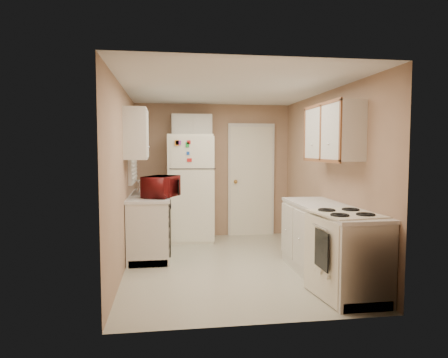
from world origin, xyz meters
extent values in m
plane|color=beige|center=(0.00, 0.00, 0.00)|extent=(3.80, 3.80, 0.00)
plane|color=white|center=(0.00, 0.00, 2.40)|extent=(3.80, 3.80, 0.00)
plane|color=tan|center=(-1.40, 0.00, 1.20)|extent=(3.80, 3.80, 0.00)
plane|color=tan|center=(1.40, 0.00, 1.20)|extent=(3.80, 3.80, 0.00)
plane|color=tan|center=(0.00, 1.90, 1.20)|extent=(2.80, 2.80, 0.00)
plane|color=tan|center=(0.00, -1.90, 1.20)|extent=(2.80, 2.80, 0.00)
cube|color=silver|center=(-1.10, 0.90, 0.45)|extent=(0.60, 1.80, 0.90)
cube|color=black|center=(-0.81, 0.30, 0.49)|extent=(0.03, 0.58, 0.72)
cube|color=gray|center=(-1.10, 1.05, 0.86)|extent=(0.54, 0.74, 0.16)
imported|color=maroon|center=(-0.92, 0.46, 1.05)|extent=(0.63, 0.51, 0.37)
imported|color=white|center=(-1.15, 1.35, 1.00)|extent=(0.10, 0.10, 0.20)
cube|color=silver|center=(-1.36, 1.05, 1.60)|extent=(0.10, 0.98, 1.08)
cube|color=silver|center=(-1.25, 0.22, 1.80)|extent=(0.30, 0.45, 0.70)
cube|color=white|center=(-0.42, 1.60, 0.92)|extent=(0.83, 0.81, 1.84)
cube|color=silver|center=(-0.40, 1.75, 2.00)|extent=(0.70, 0.30, 0.40)
cube|color=white|center=(0.70, 1.86, 1.02)|extent=(0.86, 0.06, 2.08)
cube|color=silver|center=(1.10, -0.80, 0.45)|extent=(0.60, 2.00, 0.90)
cube|color=white|center=(1.05, -1.34, 0.44)|extent=(0.67, 0.79, 0.88)
cube|color=silver|center=(1.25, -0.50, 1.80)|extent=(0.30, 1.20, 0.70)
camera|label=1|loc=(-0.83, -5.33, 1.59)|focal=32.00mm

